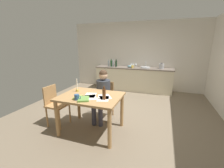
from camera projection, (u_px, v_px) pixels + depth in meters
name	position (u px, v px, depth m)	size (l,w,h in m)	color
ground_plane	(115.00, 114.00, 3.86)	(5.20, 5.20, 0.04)	#7A6B56
wall_back	(136.00, 56.00, 5.89)	(5.20, 0.12, 2.60)	silver
kitchen_counter	(133.00, 79.00, 5.78)	(2.92, 0.64, 0.90)	beige
dining_table	(91.00, 101.00, 2.94)	(1.19, 0.90, 0.77)	tan
chair_at_table	(105.00, 98.00, 3.60)	(0.40, 0.40, 0.87)	tan
person_seated	(102.00, 92.00, 3.42)	(0.32, 0.59, 1.19)	#333842
chair_side_empty	(55.00, 103.00, 3.23)	(0.42, 0.42, 0.89)	tan
coffee_mug	(77.00, 97.00, 2.67)	(0.13, 0.09, 0.10)	#33598C
candlestick	(77.00, 88.00, 3.14)	(0.06, 0.06, 0.28)	gold
book_magazine	(84.00, 99.00, 2.68)	(0.19, 0.26, 0.03)	#679945
book_cookery	(78.00, 97.00, 2.78)	(0.14, 0.23, 0.02)	#A3A54A
paper_letter	(103.00, 99.00, 2.74)	(0.21, 0.30, 0.00)	white
paper_bill	(105.00, 97.00, 2.84)	(0.21, 0.30, 0.00)	white
paper_envelope	(91.00, 97.00, 2.81)	(0.21, 0.30, 0.00)	white
paper_receipt	(90.00, 95.00, 2.93)	(0.21, 0.30, 0.00)	white
wine_bottle_on_table	(104.00, 94.00, 2.68)	(0.06, 0.06, 0.25)	#593319
sink_unit	(145.00, 67.00, 5.52)	(0.36, 0.36, 0.24)	#B2B7BC
bottle_oil	(109.00, 63.00, 5.93)	(0.06, 0.06, 0.27)	#8C999E
bottle_vinegar	(111.00, 63.00, 5.88)	(0.07, 0.07, 0.29)	#194C23
bottle_wine_red	(113.00, 63.00, 5.85)	(0.07, 0.07, 0.29)	#8C999E
bottle_sauce	(116.00, 64.00, 5.81)	(0.07, 0.07, 0.29)	black
mixing_bowl	(130.00, 66.00, 5.67)	(0.18, 0.18, 0.08)	#668C99
stovetop_kettle	(161.00, 66.00, 5.32)	(0.18, 0.18, 0.22)	#B7BABF
wine_glass_near_sink	(136.00, 64.00, 5.75)	(0.07, 0.07, 0.15)	silver
wine_glass_by_kettle	(133.00, 64.00, 5.79)	(0.07, 0.07, 0.15)	silver
wine_glass_back_left	(131.00, 64.00, 5.82)	(0.07, 0.07, 0.15)	silver
teacup_on_counter	(132.00, 67.00, 5.52)	(0.12, 0.08, 0.09)	#F2CC4C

